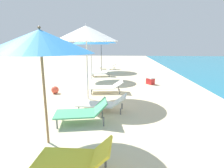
% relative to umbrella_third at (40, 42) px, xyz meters
% --- Properties ---
extents(umbrella_third, '(2.11, 2.11, 2.45)m').
position_rel_umbrella_third_xyz_m(umbrella_third, '(0.00, 0.00, 0.00)').
color(umbrella_third, olive).
rests_on(umbrella_third, ground).
extents(lounger_third_shoreside, '(1.51, 0.93, 0.63)m').
position_rel_umbrella_third_xyz_m(lounger_third_shoreside, '(0.52, 1.08, -1.84)').
color(lounger_third_shoreside, '#4CA572').
rests_on(lounger_third_shoreside, ground).
extents(lounger_third_inland, '(1.21, 0.61, 0.60)m').
position_rel_umbrella_third_xyz_m(lounger_third_inland, '(0.89, -0.98, -1.83)').
color(lounger_third_inland, yellow).
rests_on(lounger_third_inland, ground).
extents(umbrella_fourth, '(2.39, 2.39, 2.85)m').
position_rel_umbrella_third_xyz_m(umbrella_fourth, '(0.20, 3.31, 0.35)').
color(umbrella_fourth, silver).
rests_on(umbrella_fourth, ground).
extents(lounger_fourth_shoreside, '(1.58, 0.87, 0.53)m').
position_rel_umbrella_third_xyz_m(lounger_fourth_shoreside, '(0.84, 4.34, -1.88)').
color(lounger_fourth_shoreside, white).
rests_on(lounger_fourth_shoreside, ground).
extents(lounger_fourth_inland, '(1.62, 0.71, 0.56)m').
position_rel_umbrella_third_xyz_m(lounger_fourth_inland, '(0.95, 2.03, -1.90)').
color(lounger_fourth_inland, white).
rests_on(lounger_fourth_inland, ground).
extents(umbrella_fifth, '(2.29, 2.29, 2.70)m').
position_rel_umbrella_third_xyz_m(umbrella_fifth, '(-0.41, 7.36, 0.22)').
color(umbrella_fifth, silver).
rests_on(umbrella_fifth, ground).
extents(lounger_fifth_shoreside, '(1.39, 0.94, 0.59)m').
position_rel_umbrella_third_xyz_m(lounger_fifth_shoreside, '(0.04, 8.56, -1.86)').
color(lounger_fifth_shoreside, white).
rests_on(lounger_fifth_shoreside, ground).
extents(umbrella_farthest, '(2.46, 2.46, 2.82)m').
position_rel_umbrella_third_xyz_m(umbrella_farthest, '(-0.28, 11.06, 0.33)').
color(umbrella_farthest, '#4C4C51').
rests_on(umbrella_farthest, ground).
extents(lounger_farthest_shoreside, '(1.56, 0.75, 0.50)m').
position_rel_umbrella_third_xyz_m(lounger_farthest_shoreside, '(0.16, 12.28, -1.90)').
color(lounger_farthest_shoreside, white).
rests_on(lounger_farthest_shoreside, ground).
extents(cooler_box, '(0.48, 0.51, 0.38)m').
position_rel_umbrella_third_xyz_m(cooler_box, '(3.03, 6.25, -1.97)').
color(cooler_box, red).
rests_on(cooler_box, ground).
extents(beach_ball, '(0.32, 0.32, 0.32)m').
position_rel_umbrella_third_xyz_m(beach_ball, '(-1.41, 3.99, -2.00)').
color(beach_ball, '#E54C38').
rests_on(beach_ball, ground).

